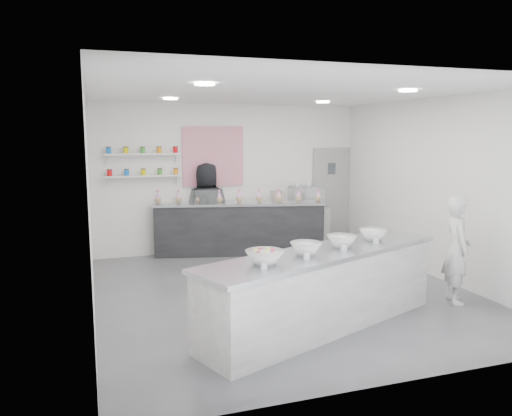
% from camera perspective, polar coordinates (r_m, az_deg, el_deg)
% --- Properties ---
extents(floor, '(6.00, 6.00, 0.00)m').
position_cam_1_polar(floor, '(7.78, 3.05, -9.53)').
color(floor, '#515156').
rests_on(floor, ground).
extents(ceiling, '(6.00, 6.00, 0.00)m').
position_cam_1_polar(ceiling, '(7.42, 3.23, 13.07)').
color(ceiling, white).
rests_on(ceiling, floor).
extents(back_wall, '(5.50, 0.00, 5.50)m').
position_cam_1_polar(back_wall, '(10.29, -3.02, 3.43)').
color(back_wall, white).
rests_on(back_wall, floor).
extents(left_wall, '(0.00, 6.00, 6.00)m').
position_cam_1_polar(left_wall, '(6.94, -18.49, 0.55)').
color(left_wall, white).
rests_on(left_wall, floor).
extents(right_wall, '(0.00, 6.00, 6.00)m').
position_cam_1_polar(right_wall, '(8.84, 19.97, 2.10)').
color(right_wall, white).
rests_on(right_wall, floor).
extents(back_door, '(0.88, 0.04, 2.10)m').
position_cam_1_polar(back_door, '(11.14, 8.52, 1.40)').
color(back_door, gray).
rests_on(back_door, floor).
extents(pattern_panel, '(1.25, 0.03, 1.20)m').
position_cam_1_polar(pattern_panel, '(10.15, -4.91, 5.88)').
color(pattern_panel, '#C81C4E').
rests_on(pattern_panel, back_wall).
extents(jar_shelf_lower, '(1.45, 0.22, 0.04)m').
position_cam_1_polar(jar_shelf_lower, '(9.86, -12.73, 3.59)').
color(jar_shelf_lower, silver).
rests_on(jar_shelf_lower, back_wall).
extents(jar_shelf_upper, '(1.45, 0.22, 0.04)m').
position_cam_1_polar(jar_shelf_upper, '(9.84, -12.81, 6.03)').
color(jar_shelf_upper, silver).
rests_on(jar_shelf_upper, back_wall).
extents(preserve_jars, '(1.45, 0.10, 0.56)m').
position_cam_1_polar(preserve_jars, '(9.82, -12.77, 5.21)').
color(preserve_jars, red).
rests_on(preserve_jars, jar_shelf_lower).
extents(downlight_0, '(0.24, 0.24, 0.02)m').
position_cam_1_polar(downlight_0, '(6.06, -5.90, 13.89)').
color(downlight_0, white).
rests_on(downlight_0, ceiling).
extents(downlight_1, '(0.24, 0.24, 0.02)m').
position_cam_1_polar(downlight_1, '(7.21, 16.98, 12.70)').
color(downlight_1, white).
rests_on(downlight_1, ceiling).
extents(downlight_2, '(0.24, 0.24, 0.02)m').
position_cam_1_polar(downlight_2, '(8.60, -9.76, 12.20)').
color(downlight_2, white).
rests_on(downlight_2, ceiling).
extents(downlight_3, '(0.24, 0.24, 0.02)m').
position_cam_1_polar(downlight_3, '(9.45, 7.65, 11.90)').
color(downlight_3, white).
rests_on(downlight_3, ceiling).
extents(prep_counter, '(3.64, 2.08, 0.98)m').
position_cam_1_polar(prep_counter, '(6.34, 7.73, -9.17)').
color(prep_counter, '#A5A4A1').
rests_on(prep_counter, floor).
extents(back_bar, '(3.44, 1.39, 1.05)m').
position_cam_1_polar(back_bar, '(10.05, -1.91, -2.31)').
color(back_bar, black).
rests_on(back_bar, floor).
extents(sneeze_guard, '(3.25, 0.79, 0.29)m').
position_cam_1_polar(sneeze_guard, '(9.65, -1.84, 1.26)').
color(sneeze_guard, white).
rests_on(sneeze_guard, back_bar).
extents(espresso_ledge, '(1.16, 0.37, 0.86)m').
position_cam_1_polar(espresso_ledge, '(10.75, 5.34, -2.14)').
color(espresso_ledge, '#A5A4A1').
rests_on(espresso_ledge, floor).
extents(espresso_machine, '(0.56, 0.39, 0.43)m').
position_cam_1_polar(espresso_machine, '(10.65, 5.41, 1.28)').
color(espresso_machine, '#93969E').
rests_on(espresso_machine, espresso_ledge).
extents(cup_stacks, '(0.27, 0.24, 0.37)m').
position_cam_1_polar(cup_stacks, '(10.44, 2.62, 1.01)').
color(cup_stacks, '#957E62').
rests_on(cup_stacks, espresso_ledge).
extents(prep_bowls, '(2.34, 1.30, 0.15)m').
position_cam_1_polar(prep_bowls, '(6.20, 7.83, -4.19)').
color(prep_bowls, white).
rests_on(prep_bowls, prep_counter).
extents(label_cards, '(2.01, 0.04, 0.07)m').
position_cam_1_polar(label_cards, '(5.71, 8.23, -5.70)').
color(label_cards, white).
rests_on(label_cards, prep_counter).
extents(cookie_bags, '(3.27, 0.91, 0.25)m').
position_cam_1_polar(cookie_bags, '(9.95, -1.93, 1.38)').
color(cookie_bags, '#FB85D0').
rests_on(cookie_bags, back_bar).
extents(woman_prep, '(0.55, 0.66, 1.54)m').
position_cam_1_polar(woman_prep, '(7.67, 21.98, -4.44)').
color(woman_prep, silver).
rests_on(woman_prep, floor).
extents(staff_left, '(0.90, 0.80, 1.56)m').
position_cam_1_polar(staff_left, '(10.07, -6.12, -0.84)').
color(staff_left, black).
rests_on(staff_left, floor).
extents(staff_right, '(1.02, 0.80, 1.84)m').
position_cam_1_polar(staff_right, '(10.07, -5.59, -0.03)').
color(staff_right, black).
rests_on(staff_right, floor).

